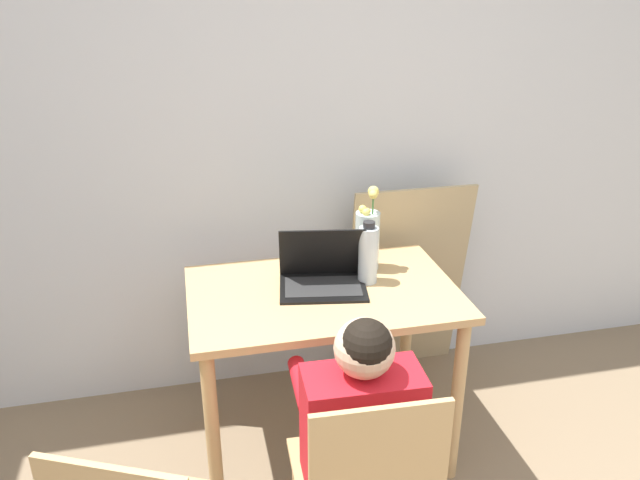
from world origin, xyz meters
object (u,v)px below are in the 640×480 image
at_px(laptop, 322,273).
at_px(flower_vase, 367,237).
at_px(person_seated, 358,416).
at_px(water_bottle, 368,254).

xyz_separation_m(laptop, flower_vase, (0.21, 0.11, 0.08)).
relative_size(person_seated, laptop, 2.71).
bearing_deg(laptop, flower_vase, 37.86).
bearing_deg(flower_vase, person_seated, -108.32).
distance_m(person_seated, flower_vase, 0.80).
height_order(laptop, water_bottle, water_bottle).
bearing_deg(water_bottle, flower_vase, 74.70).
distance_m(laptop, water_bottle, 0.19).
distance_m(person_seated, water_bottle, 0.68).
relative_size(person_seated, water_bottle, 3.94).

